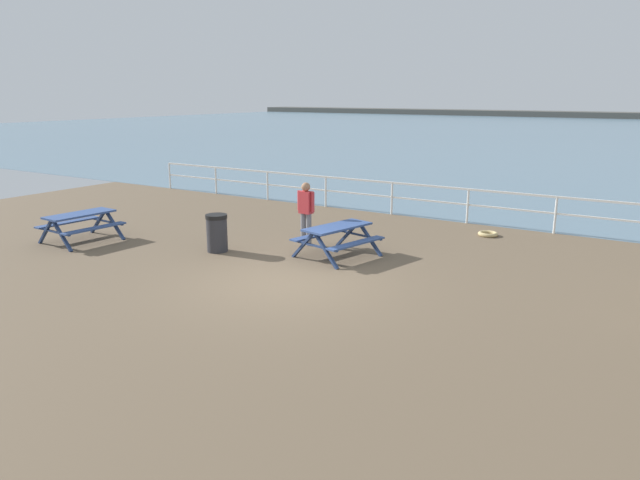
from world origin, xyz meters
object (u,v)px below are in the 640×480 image
Objects in this scene: picnic_table_mid_centre at (337,233)px; litter_bin at (217,233)px; picnic_table_near_left at (80,220)px; visitor at (306,210)px.

litter_bin is (-2.82, -1.19, -0.10)m from picnic_table_mid_centre.
visitor is at bearing -57.17° from picnic_table_near_left.
litter_bin is at bearing 141.87° from visitor.
picnic_table_mid_centre is 1.44m from visitor.
picnic_table_mid_centre is 3.06m from litter_bin.
picnic_table_near_left is at bearing 122.72° from picnic_table_mid_centre.
visitor is 1.75× the size of litter_bin.
litter_bin reaches higher than picnic_table_near_left.
picnic_table_near_left is 6.08m from visitor.
visitor is at bearing 79.67° from picnic_table_mid_centre.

